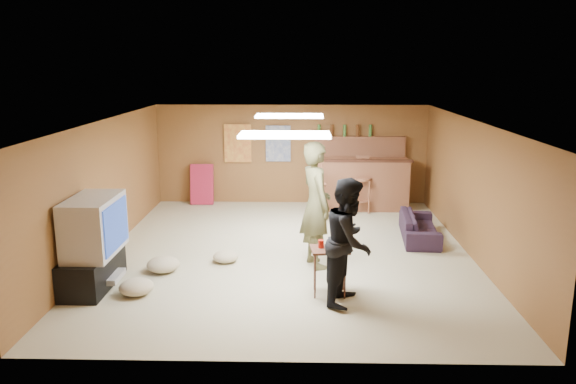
{
  "coord_description": "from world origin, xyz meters",
  "views": [
    {
      "loc": [
        0.23,
        -8.89,
        3.1
      ],
      "look_at": [
        0.0,
        0.2,
        1.0
      ],
      "focal_mm": 35.0,
      "sensor_mm": 36.0,
      "label": 1
    }
  ],
  "objects_px": {
    "tv_body": "(94,226)",
    "person_black": "(349,241)",
    "bar_counter": "(361,184)",
    "tray_table": "(330,271)",
    "person_olive": "(316,205)",
    "sofa": "(420,227)"
  },
  "relations": [
    {
      "from": "tray_table",
      "to": "person_black",
      "type": "bearing_deg",
      "value": -45.32
    },
    {
      "from": "person_olive",
      "to": "tray_table",
      "type": "distance_m",
      "value": 1.3
    },
    {
      "from": "bar_counter",
      "to": "person_olive",
      "type": "relative_size",
      "value": 1.02
    },
    {
      "from": "bar_counter",
      "to": "sofa",
      "type": "height_order",
      "value": "bar_counter"
    },
    {
      "from": "person_black",
      "to": "tray_table",
      "type": "bearing_deg",
      "value": 63.14
    },
    {
      "from": "bar_counter",
      "to": "tray_table",
      "type": "bearing_deg",
      "value": -100.83
    },
    {
      "from": "bar_counter",
      "to": "tv_body",
      "type": "bearing_deg",
      "value": -133.0
    },
    {
      "from": "bar_counter",
      "to": "person_black",
      "type": "xyz_separation_m",
      "value": [
        -0.65,
        -4.87,
        0.29
      ]
    },
    {
      "from": "tv_body",
      "to": "sofa",
      "type": "height_order",
      "value": "tv_body"
    },
    {
      "from": "tv_body",
      "to": "person_black",
      "type": "relative_size",
      "value": 0.66
    },
    {
      "from": "person_black",
      "to": "sofa",
      "type": "height_order",
      "value": "person_black"
    },
    {
      "from": "bar_counter",
      "to": "sofa",
      "type": "bearing_deg",
      "value": -68.0
    },
    {
      "from": "person_black",
      "to": "tray_table",
      "type": "distance_m",
      "value": 0.61
    },
    {
      "from": "bar_counter",
      "to": "person_olive",
      "type": "bearing_deg",
      "value": -106.67
    },
    {
      "from": "bar_counter",
      "to": "tray_table",
      "type": "height_order",
      "value": "bar_counter"
    },
    {
      "from": "bar_counter",
      "to": "sofa",
      "type": "xyz_separation_m",
      "value": [
        0.85,
        -2.11,
        -0.32
      ]
    },
    {
      "from": "bar_counter",
      "to": "sofa",
      "type": "relative_size",
      "value": 1.28
    },
    {
      "from": "person_olive",
      "to": "person_black",
      "type": "xyz_separation_m",
      "value": [
        0.4,
        -1.35,
        -0.14
      ]
    },
    {
      "from": "person_olive",
      "to": "tray_table",
      "type": "bearing_deg",
      "value": 168.6
    },
    {
      "from": "person_olive",
      "to": "sofa",
      "type": "bearing_deg",
      "value": -73.38
    },
    {
      "from": "tv_body",
      "to": "person_black",
      "type": "distance_m",
      "value": 3.52
    },
    {
      "from": "person_olive",
      "to": "bar_counter",
      "type": "bearing_deg",
      "value": -36.55
    }
  ]
}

